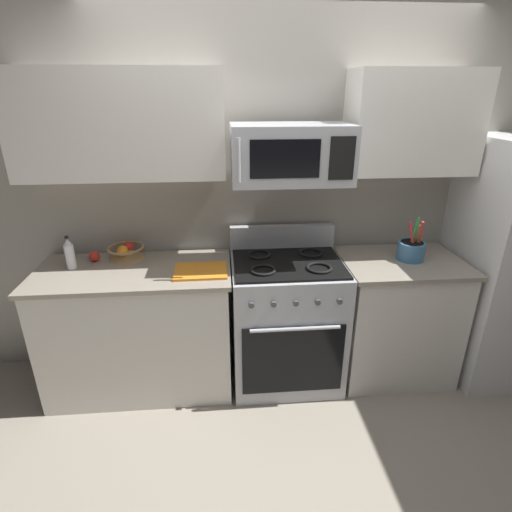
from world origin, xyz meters
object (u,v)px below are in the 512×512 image
(microwave, at_px, (291,154))
(cutting_board, at_px, (201,271))
(apple_loose, at_px, (94,256))
(utensil_crock, at_px, (411,250))
(bottle_vinegar, at_px, (70,254))
(fruit_basket, at_px, (126,252))
(range_oven, at_px, (286,320))

(microwave, bearing_deg, cutting_board, -169.64)
(apple_loose, bearing_deg, utensil_crock, -3.96)
(bottle_vinegar, bearing_deg, microwave, -1.00)
(utensil_crock, xyz_separation_m, fruit_basket, (-1.96, 0.19, -0.02))
(apple_loose, height_order, bottle_vinegar, bottle_vinegar)
(microwave, relative_size, apple_loose, 10.19)
(utensil_crock, height_order, apple_loose, utensil_crock)
(apple_loose, height_order, cutting_board, apple_loose)
(range_oven, relative_size, fruit_basket, 4.37)
(fruit_basket, distance_m, apple_loose, 0.21)
(apple_loose, bearing_deg, bottle_vinegar, -137.11)
(microwave, bearing_deg, apple_loose, 174.23)
(range_oven, height_order, apple_loose, range_oven)
(cutting_board, relative_size, bottle_vinegar, 1.50)
(microwave, height_order, apple_loose, microwave)
(bottle_vinegar, bearing_deg, utensil_crock, -1.07)
(range_oven, height_order, bottle_vinegar, bottle_vinegar)
(range_oven, relative_size, microwave, 1.49)
(microwave, relative_size, bottle_vinegar, 3.24)
(cutting_board, bearing_deg, range_oven, 7.72)
(microwave, xyz_separation_m, bottle_vinegar, (-1.43, 0.02, -0.62))
(range_oven, distance_m, microwave, 1.16)
(microwave, distance_m, cutting_board, 0.93)
(fruit_basket, xyz_separation_m, cutting_board, (0.52, -0.27, -0.04))
(apple_loose, distance_m, bottle_vinegar, 0.17)
(range_oven, bearing_deg, apple_loose, 173.04)
(utensil_crock, bearing_deg, bottle_vinegar, 178.93)
(fruit_basket, height_order, bottle_vinegar, bottle_vinegar)
(utensil_crock, height_order, fruit_basket, utensil_crock)
(bottle_vinegar, bearing_deg, apple_loose, 42.89)
(cutting_board, bearing_deg, fruit_basket, 152.36)
(cutting_board, xyz_separation_m, bottle_vinegar, (-0.85, 0.13, 0.10))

